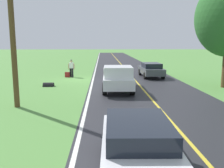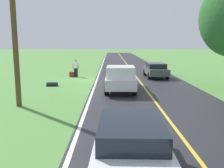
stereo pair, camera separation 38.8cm
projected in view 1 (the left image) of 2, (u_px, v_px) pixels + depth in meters
name	position (u px, v px, depth m)	size (l,w,h in m)	color
ground_plane	(80.00, 80.00, 22.39)	(200.00, 200.00, 0.00)	#568E42
road_surface	(134.00, 80.00, 22.59)	(8.05, 120.00, 0.00)	#28282D
lane_edge_line	(93.00, 80.00, 22.43)	(0.16, 117.60, 0.00)	silver
lane_centre_line	(134.00, 79.00, 22.59)	(0.14, 117.60, 0.00)	gold
hitchhiker_walking	(71.00, 67.00, 24.06)	(0.62, 0.51, 1.75)	black
suitcase_carried	(67.00, 75.00, 24.08)	(0.20, 0.46, 0.51)	maroon
pickup_truck_passing	(118.00, 77.00, 17.21)	(2.19, 5.44, 1.82)	silver
sedan_near_oncoming	(151.00, 69.00, 24.08)	(1.98, 4.43, 1.41)	#4C5156
sedan_ahead_same_lane	(138.00, 147.00, 6.23)	(2.04, 4.46, 1.41)	silver
utility_pole_roadside	(13.00, 38.00, 12.40)	(0.28, 0.28, 7.19)	brown
drainage_culvert	(49.00, 86.00, 19.08)	(0.60, 0.60, 0.80)	black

